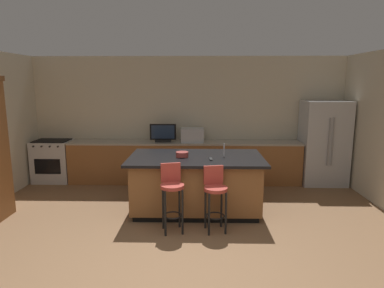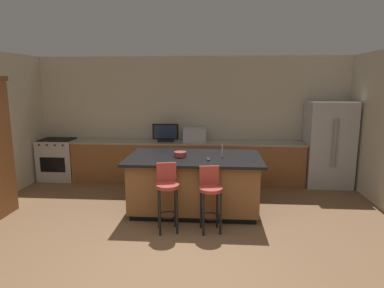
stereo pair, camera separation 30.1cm
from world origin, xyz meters
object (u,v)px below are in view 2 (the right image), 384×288
Objects in this scene: kitchen_island at (194,183)px; fruit_bowl at (180,154)px; tv_monitor at (166,133)px; bar_stool_left at (167,191)px; tv_remote at (208,159)px; microwave at (195,135)px; range_oven at (59,159)px; refrigerator at (328,144)px; bar_stool_right at (210,194)px; cell_phone at (178,157)px.

kitchen_island is 10.79× the size of fruit_bowl.
bar_stool_left is at bearing -81.01° from tv_monitor.
fruit_bowl is at bearing 155.14° from tv_remote.
kitchen_island is 0.88m from bar_stool_left.
tv_remote is (0.33, -1.87, -0.09)m from microwave.
bar_stool_left is at bearing -41.21° from range_oven.
microwave is (-2.77, 0.05, 0.15)m from refrigerator.
bar_stool_right is 5.57× the size of tv_remote.
microwave is at bearing 87.74° from bar_stool_right.
tv_monitor is 3.69× the size of cell_phone.
microwave reaches higher than bar_stool_right.
refrigerator is 3.87m from bar_stool_left.
fruit_bowl is at bearing -30.10° from range_oven.
fruit_bowl is at bearing 31.07° from cell_phone.
fruit_bowl is at bearing 68.62° from bar_stool_left.
bar_stool_right is 6.31× the size of cell_phone.
refrigerator is 1.93× the size of range_oven.
bar_stool_left reaches higher than bar_stool_right.
fruit_bowl is at bearing -170.70° from kitchen_island.
microwave is 1.90m from tv_remote.
tv_remote reaches higher than bar_stool_right.
cell_phone reaches higher than kitchen_island.
bar_stool_left is 0.89m from tv_remote.
refrigerator is at bearing 30.87° from kitchen_island.
tv_monitor reaches higher than tv_remote.
microwave reaches higher than tv_remote.
kitchen_island is 3.15m from refrigerator.
refrigerator is 11.77× the size of cell_phone.
cell_phone is (0.08, 0.71, 0.34)m from bar_stool_left.
tv_monitor is 1.71m from fruit_bowl.
bar_stool_left is 0.86m from fruit_bowl.
tv_remote is at bearing 83.88° from bar_stool_right.
range_oven is 1.65× the size of tv_monitor.
fruit_bowl reaches higher than range_oven.
range_oven is 3.10m from microwave.
tv_remote is (0.57, 0.58, 0.35)m from bar_stool_left.
kitchen_island is 4.60× the size of microwave.
bar_stool_right is at bearing -35.26° from range_oven.
microwave is at bearing 93.16° from kitchen_island.
fruit_bowl is (-2.91, -1.64, 0.10)m from refrigerator.
kitchen_island is 2.42× the size of range_oven.
bar_stool_left is 6.61× the size of cell_phone.
tv_remote is (0.46, -0.19, -0.03)m from fruit_bowl.
cell_phone is at bearing -160.65° from kitchen_island.
range_oven is at bearing 125.52° from bar_stool_left.
cell_phone is (-0.54, 0.68, 0.37)m from bar_stool_right.
bar_stool_right is at bearing -83.96° from cell_phone.
tv_remote reaches higher than kitchen_island.
cell_phone is (-0.25, -0.09, 0.46)m from kitchen_island.
tv_monitor is (-0.72, 1.60, 0.59)m from kitchen_island.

